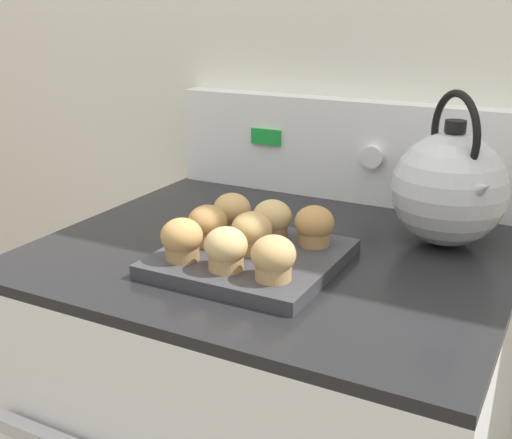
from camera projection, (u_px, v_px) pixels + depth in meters
name	position (u px, v px, depth m)	size (l,w,h in m)	color
wall_back	(359.00, 55.00, 1.33)	(8.00, 0.05, 2.40)	silver
control_panel	(346.00, 150.00, 1.35)	(0.77, 0.07, 0.21)	white
muffin_pan	(250.00, 258.00, 1.03)	(0.27, 0.27, 0.02)	#38383D
muffin_r0_c0	(182.00, 240.00, 0.98)	(0.07, 0.07, 0.07)	#A37A4C
muffin_r0_c1	(224.00, 249.00, 0.95)	(0.07, 0.07, 0.07)	tan
muffin_r0_c2	(273.00, 258.00, 0.91)	(0.07, 0.07, 0.07)	tan
muffin_r1_c0	(208.00, 225.00, 1.05)	(0.07, 0.07, 0.07)	tan
muffin_r1_c1	(251.00, 232.00, 1.01)	(0.07, 0.07, 0.07)	tan
muffin_r2_c0	(232.00, 212.00, 1.11)	(0.07, 0.07, 0.07)	olive
muffin_r2_c1	(270.00, 219.00, 1.08)	(0.07, 0.07, 0.07)	#A37A4C
muffin_r2_c2	(314.00, 226.00, 1.04)	(0.07, 0.07, 0.07)	#A37A4C
tea_kettle	(450.00, 187.00, 1.09)	(0.20, 0.21, 0.27)	silver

